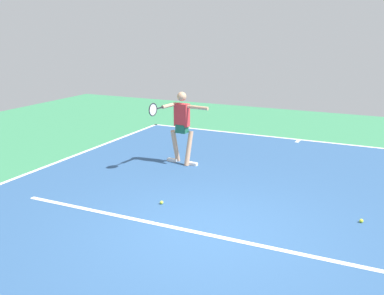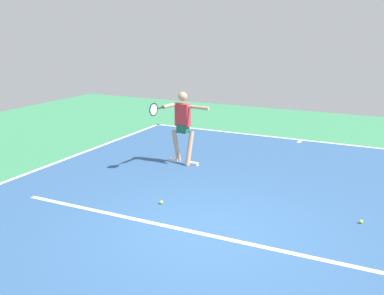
# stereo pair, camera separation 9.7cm
# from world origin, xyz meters

# --- Properties ---
(ground_plane) EXTENTS (22.88, 22.88, 0.00)m
(ground_plane) POSITION_xyz_m (0.00, 0.00, 0.00)
(ground_plane) COLOR #388456
(court_surface) EXTENTS (9.72, 13.53, 0.00)m
(court_surface) POSITION_xyz_m (0.00, 0.00, 0.00)
(court_surface) COLOR #2D5484
(court_surface) RESTS_ON ground_plane
(court_line_baseline_near) EXTENTS (9.72, 0.10, 0.01)m
(court_line_baseline_near) POSITION_xyz_m (0.00, -6.72, 0.00)
(court_line_baseline_near) COLOR white
(court_line_baseline_near) RESTS_ON ground_plane
(court_line_service) EXTENTS (7.29, 0.10, 0.01)m
(court_line_service) POSITION_xyz_m (0.00, 0.07, 0.00)
(court_line_service) COLOR white
(court_line_service) RESTS_ON ground_plane
(court_line_centre_mark) EXTENTS (0.10, 0.30, 0.01)m
(court_line_centre_mark) POSITION_xyz_m (0.00, -6.52, 0.00)
(court_line_centre_mark) COLOR white
(court_line_centre_mark) RESTS_ON ground_plane
(tennis_player) EXTENTS (1.12, 1.19, 1.74)m
(tennis_player) POSITION_xyz_m (2.04, -3.14, 0.99)
(tennis_player) COLOR tan
(tennis_player) RESTS_ON ground_plane
(tennis_ball_centre_court) EXTENTS (0.07, 0.07, 0.07)m
(tennis_ball_centre_court) POSITION_xyz_m (1.23, -0.72, 0.03)
(tennis_ball_centre_court) COLOR #C6E53D
(tennis_ball_centre_court) RESTS_ON ground_plane
(tennis_ball_near_player) EXTENTS (0.07, 0.07, 0.07)m
(tennis_ball_near_player) POSITION_xyz_m (-2.19, -1.45, 0.03)
(tennis_ball_near_player) COLOR #CCE033
(tennis_ball_near_player) RESTS_ON ground_plane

